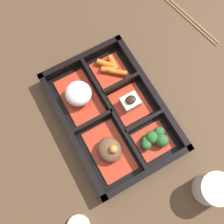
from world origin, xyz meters
name	(u,v)px	position (x,y,z in m)	size (l,w,h in m)	color
ground_plane	(112,115)	(0.00, 0.00, 0.00)	(3.00, 3.00, 0.00)	#4C3523
bento_base	(112,115)	(0.00, 0.00, 0.01)	(0.33, 0.23, 0.01)	black
bento_rim	(113,112)	(0.00, 0.00, 0.02)	(0.33, 0.23, 0.04)	black
bowl_stew	(110,150)	(-0.08, 0.05, 0.02)	(0.13, 0.08, 0.05)	#B22D19
bowl_rice	(79,94)	(0.07, 0.05, 0.03)	(0.13, 0.08, 0.05)	#B22D19
bowl_greens	(154,139)	(-0.10, -0.05, 0.02)	(0.07, 0.08, 0.03)	#B22D19
bowl_tofu	(131,104)	(0.00, -0.05, 0.02)	(0.09, 0.08, 0.04)	#B22D19
bowl_carrots	(110,69)	(0.10, -0.05, 0.02)	(0.08, 0.08, 0.02)	#B22D19
tea_cup	(213,189)	(-0.25, -0.10, 0.03)	(0.07, 0.07, 0.07)	beige
chopsticks	(189,18)	(0.14, -0.32, 0.00)	(0.21, 0.06, 0.01)	brown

